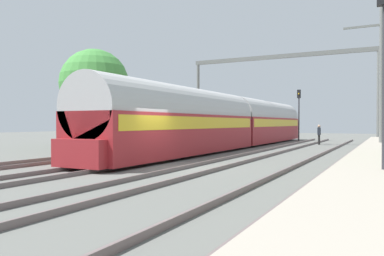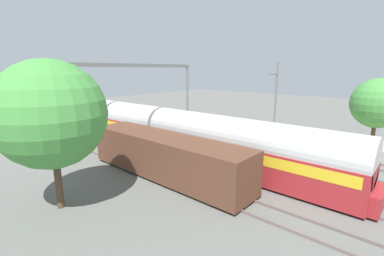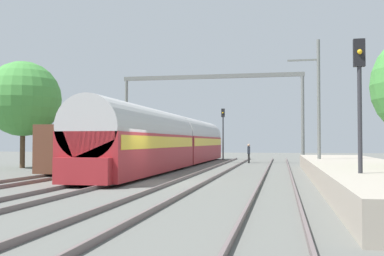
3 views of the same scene
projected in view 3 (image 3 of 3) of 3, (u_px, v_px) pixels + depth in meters
ground at (149, 183)px, 21.28m from camera, size 120.00×120.00×0.00m
track_far_west at (35, 179)px, 22.41m from camera, size 1.52×60.00×0.16m
track_west at (110, 180)px, 21.66m from camera, size 1.51×60.00×0.16m
track_east at (190, 182)px, 20.91m from camera, size 1.51×60.00×0.16m
track_far_east at (277, 183)px, 20.16m from camera, size 1.52×60.00×0.16m
platform at (360, 173)px, 21.39m from camera, size 4.40×28.00×0.90m
passenger_train at (174, 141)px, 34.79m from camera, size 2.93×32.85×3.82m
freight_car at (103, 148)px, 30.94m from camera, size 2.80×13.00×2.70m
person_crossing at (249, 152)px, 40.80m from camera, size 0.26×0.41×1.73m
railway_signal_near at (360, 97)px, 14.74m from camera, size 0.36×0.30×5.25m
railway_signal_far at (223, 127)px, 48.56m from camera, size 0.36×0.30×5.45m
catenary_gantry at (211, 97)px, 40.24m from camera, size 16.11×0.28×7.86m
catenary_pole_east_mid at (318, 104)px, 27.03m from camera, size 1.90×0.20×8.00m
tree_west_background at (23, 99)px, 33.42m from camera, size 5.50×5.50×7.81m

